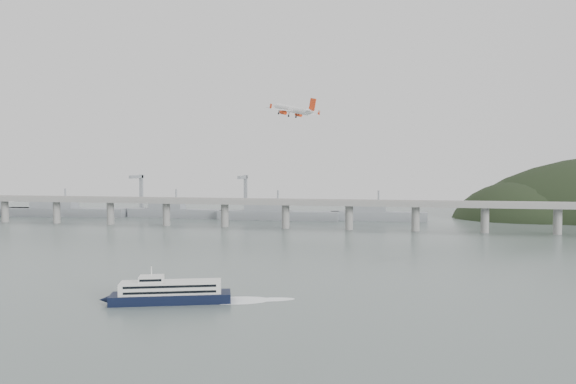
# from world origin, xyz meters

# --- Properties ---
(ground) EXTENTS (900.00, 900.00, 0.00)m
(ground) POSITION_xyz_m (0.00, 0.00, 0.00)
(ground) COLOR #566361
(ground) RESTS_ON ground
(bridge) EXTENTS (800.00, 22.00, 23.90)m
(bridge) POSITION_xyz_m (-1.15, 200.00, 17.65)
(bridge) COLOR gray
(bridge) RESTS_ON ground
(distant_fleet) EXTENTS (453.00, 60.90, 40.00)m
(distant_fleet) POSITION_xyz_m (-155.36, 265.08, 6.22)
(distant_fleet) COLOR gray
(distant_fleet) RESTS_ON ground
(ferry) EXTENTS (69.25, 28.70, 13.45)m
(ferry) POSITION_xyz_m (-24.89, -41.34, 3.65)
(ferry) COLOR black
(ferry) RESTS_ON ground
(airliner) EXTENTS (34.38, 32.47, 11.26)m
(airliner) POSITION_xyz_m (-6.11, 103.35, 83.46)
(airliner) COLOR white
(airliner) RESTS_ON ground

